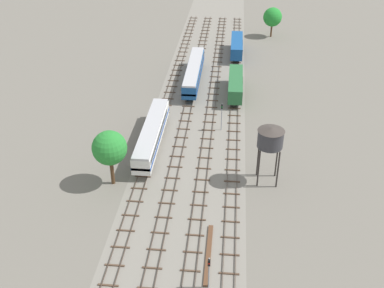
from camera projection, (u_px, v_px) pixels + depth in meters
ground_plane at (199, 113)px, 86.37m from camera, size 480.00×480.00×0.00m
ballast_bed at (199, 113)px, 86.37m from camera, size 17.53×176.00×0.01m
track_far_left at (165, 108)px, 87.69m from camera, size 2.40×126.00×0.29m
track_left at (188, 109)px, 87.33m from camera, size 2.40×126.00×0.29m
track_centre_left at (211, 111)px, 86.97m from camera, size 2.40×126.00×0.29m
track_centre at (234, 112)px, 86.60m from camera, size 2.40×126.00×0.29m
diesel_railcar_far_left_nearest at (152, 133)px, 74.72m from camera, size 2.96×20.50×3.80m
freight_boxcar_centre_near at (236, 84)px, 91.98m from camera, size 2.87×14.00×3.60m
passenger_coach_left_mid at (194, 71)px, 97.10m from camera, size 2.96×22.00×3.80m
freight_boxcar_centre_midfar at (237, 46)px, 111.43m from camera, size 2.87×14.00×3.60m
water_tower at (271, 138)px, 63.94m from camera, size 3.88×3.88×9.17m
signal_post_nearest at (222, 114)px, 79.08m from camera, size 0.28×0.47×5.24m
signal_post_near at (209, 269)px, 49.15m from camera, size 0.28×0.47×4.55m
lineside_tree_0 at (110, 148)px, 64.12m from camera, size 5.04×5.04×8.72m
lineside_tree_1 at (273, 17)px, 121.99m from camera, size 5.04×5.04×7.94m
spare_rail_bundle at (209, 254)px, 54.96m from camera, size 0.60×10.00×0.24m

